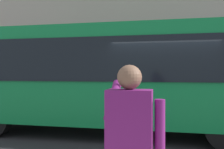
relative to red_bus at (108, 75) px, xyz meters
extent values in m
plane|color=#232326|center=(-1.63, 0.33, -1.68)|extent=(60.00, 60.00, 0.00)
cube|color=#0F7238|center=(-0.02, -0.01, 0.02)|extent=(9.00, 2.50, 2.60)
cube|color=black|center=(-0.02, 1.25, 0.42)|extent=(7.60, 0.06, 1.10)
cylinder|color=black|center=(2.98, -1.11, -1.18)|extent=(1.00, 0.28, 1.00)
cylinder|color=black|center=(-3.02, -1.11, -1.18)|extent=(1.00, 0.28, 1.00)
cube|color=#6B1960|center=(-1.36, 5.01, -0.38)|extent=(0.40, 0.24, 0.66)
sphere|color=brown|center=(-1.36, 5.01, 0.06)|extent=(0.22, 0.22, 0.22)
cylinder|color=#6B1960|center=(-1.62, 5.01, -0.42)|extent=(0.09, 0.09, 0.58)
cylinder|color=#6B1960|center=(-1.18, 4.85, -0.16)|extent=(0.09, 0.48, 0.37)
cube|color=black|center=(-1.26, 4.71, 0.04)|extent=(0.07, 0.01, 0.14)
camera|label=1|loc=(-1.68, 7.25, 0.10)|focal=40.86mm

